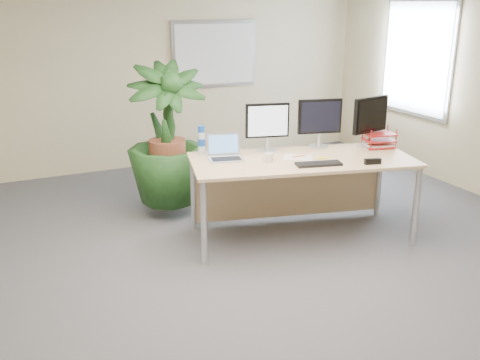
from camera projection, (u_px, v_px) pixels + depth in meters
name	position (u px, v px, depth m)	size (l,w,h in m)	color
floor	(266.00, 296.00, 4.33)	(8.00, 8.00, 0.00)	#46464B
back_wall	(133.00, 72.00, 7.35)	(7.00, 0.04, 2.70)	beige
whiteboard	(214.00, 54.00, 7.73)	(1.30, 0.04, 0.95)	#9F9FA3
window	(417.00, 58.00, 7.20)	(0.04, 1.30, 1.55)	#9F9FA3
desk	(298.00, 172.00, 5.34)	(2.30, 1.38, 0.83)	#D3B17C
floor_plant	(167.00, 149.00, 5.80)	(0.84, 0.84, 1.50)	#153714
monitor_left	(267.00, 124.00, 5.32)	(0.44, 0.20, 0.49)	silver
monitor_right	(320.00, 120.00, 5.46)	(0.45, 0.21, 0.51)	silver
monitor_dark	(370.00, 119.00, 5.48)	(0.47, 0.21, 0.52)	silver
laptop	(225.00, 153.00, 5.14)	(0.38, 0.35, 0.23)	silver
keyboard	(319.00, 164.00, 4.95)	(0.43, 0.14, 0.02)	black
coffee_mug	(269.00, 158.00, 5.04)	(0.11, 0.08, 0.09)	silver
spiral_notebook	(298.00, 158.00, 5.17)	(0.27, 0.20, 0.01)	silver
orange_pen	(299.00, 156.00, 5.18)	(0.01, 0.01, 0.15)	#E35819
yellow_highlighter	(322.00, 158.00, 5.15)	(0.02, 0.02, 0.11)	#FFF91A
water_bottle	(202.00, 141.00, 5.26)	(0.07, 0.07, 0.29)	silver
letter_tray	(379.00, 141.00, 5.55)	(0.35, 0.30, 0.14)	#AA1914
stapler	(373.00, 161.00, 4.98)	(0.16, 0.04, 0.05)	black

